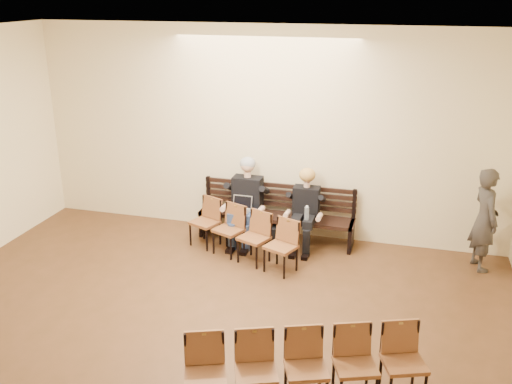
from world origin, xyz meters
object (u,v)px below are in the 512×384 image
seated_man (246,200)px  chair_row_back (306,370)px  seated_woman (305,212)px  bag (277,234)px  chair_row_front (241,234)px  bench (276,227)px  water_bottle (307,220)px  laptop (240,213)px  passerby (486,212)px

seated_man → chair_row_back: bearing=-65.0°
seated_woman → bag: (-0.45, 0.00, -0.45)m
chair_row_front → chair_row_back: size_ratio=0.79×
seated_man → chair_row_back: size_ratio=0.59×
seated_man → bag: size_ratio=3.40×
bench → water_bottle: size_ratio=11.00×
seated_man → bag: seated_man is taller
seated_woman → bag: 0.64m
seated_woman → chair_row_front: size_ratio=0.63×
laptop → chair_row_front: bearing=-57.9°
chair_row_front → chair_row_back: (1.61, -3.02, -0.00)m
seated_woman → chair_row_front: 1.13m
chair_row_front → laptop: bearing=130.3°
seated_woman → water_bottle: seated_woman is taller
bag → chair_row_front: chair_row_front is taller
passerby → seated_woman: bearing=70.2°
laptop → bag: 0.74m
laptop → passerby: (3.73, 0.20, 0.34)m
seated_woman → water_bottle: (0.07, -0.24, -0.04)m
bench → bag: bench is taller
water_bottle → bag: water_bottle is taller
laptop → bench: bearing=48.7°
bench → laptop: laptop is taller
seated_man → water_bottle: (1.07, -0.24, -0.15)m
bench → seated_woman: (0.51, -0.12, 0.38)m
seated_woman → chair_row_front: bearing=-142.6°
bench → seated_woman: 0.65m
laptop → seated_woman: bearing=26.9°
bench → passerby: size_ratio=1.43×
bench → chair_row_front: bearing=-115.0°
bench → bag: size_ratio=6.14×
laptop → chair_row_back: 3.88m
bench → chair_row_back: size_ratio=1.06×
water_bottle → bag: size_ratio=0.56×
seated_man → laptop: size_ratio=4.50×
bench → laptop: bearing=-145.4°
seated_man → water_bottle: 1.10m
seated_man → laptop: bearing=-97.1°
bench → laptop: (-0.51, -0.35, 0.34)m
bench → seated_man: size_ratio=1.81×
seated_woman → chair_row_front: (-0.88, -0.67, -0.21)m
water_bottle → bag: 0.71m
seated_man → laptop: seated_man is taller
laptop → chair_row_front: chair_row_front is taller
water_bottle → chair_row_front: chair_row_front is taller
seated_woman → chair_row_back: bearing=-78.8°
water_bottle → chair_row_front: (-0.95, -0.43, -0.17)m
laptop → chair_row_back: bearing=-49.1°
chair_row_back → laptop: bearing=95.8°
water_bottle → chair_row_back: (0.65, -3.45, -0.17)m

